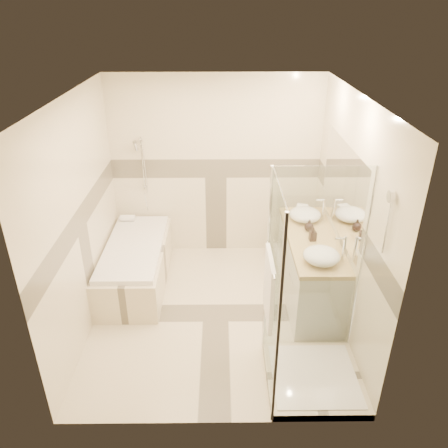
{
  "coord_description": "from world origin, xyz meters",
  "views": [
    {
      "loc": [
        0.06,
        -4.09,
        3.29
      ],
      "look_at": [
        0.1,
        0.25,
        1.05
      ],
      "focal_mm": 35.0,
      "sensor_mm": 36.0,
      "label": 1
    }
  ],
  "objects_px": {
    "shower_enclosure": "(304,336)",
    "amenity_bottle_a": "(313,234)",
    "vessel_sink_far": "(321,256)",
    "amenity_bottle_b": "(309,225)",
    "vanity": "(309,268)",
    "bathtub": "(136,262)",
    "vessel_sink_near": "(305,214)"
  },
  "relations": [
    {
      "from": "shower_enclosure",
      "to": "amenity_bottle_a",
      "type": "height_order",
      "value": "shower_enclosure"
    },
    {
      "from": "vessel_sink_far",
      "to": "vanity",
      "type": "bearing_deg",
      "value": 87.87
    },
    {
      "from": "vessel_sink_near",
      "to": "amenity_bottle_b",
      "type": "xyz_separation_m",
      "value": [
        0.0,
        -0.28,
        -0.01
      ]
    },
    {
      "from": "vessel_sink_far",
      "to": "amenity_bottle_b",
      "type": "height_order",
      "value": "vessel_sink_far"
    },
    {
      "from": "vessel_sink_near",
      "to": "vanity",
      "type": "bearing_deg",
      "value": -87.37
    },
    {
      "from": "shower_enclosure",
      "to": "amenity_bottle_a",
      "type": "xyz_separation_m",
      "value": [
        0.27,
        1.2,
        0.43
      ]
    },
    {
      "from": "vessel_sink_near",
      "to": "shower_enclosure",
      "type": "bearing_deg",
      "value": -99.09
    },
    {
      "from": "amenity_bottle_a",
      "to": "vanity",
      "type": "bearing_deg",
      "value": 75.17
    },
    {
      "from": "vanity",
      "to": "amenity_bottle_b",
      "type": "bearing_deg",
      "value": 97.29
    },
    {
      "from": "vanity",
      "to": "shower_enclosure",
      "type": "bearing_deg",
      "value": -102.97
    },
    {
      "from": "vessel_sink_far",
      "to": "shower_enclosure",
      "type": "bearing_deg",
      "value": -110.41
    },
    {
      "from": "vessel_sink_near",
      "to": "bathtub",
      "type": "bearing_deg",
      "value": -177.73
    },
    {
      "from": "amenity_bottle_a",
      "to": "amenity_bottle_b",
      "type": "bearing_deg",
      "value": 90.0
    },
    {
      "from": "vessel_sink_near",
      "to": "vessel_sink_far",
      "type": "relative_size",
      "value": 1.02
    },
    {
      "from": "bathtub",
      "to": "vessel_sink_near",
      "type": "relative_size",
      "value": 4.37
    },
    {
      "from": "vessel_sink_far",
      "to": "vessel_sink_near",
      "type": "bearing_deg",
      "value": 90.0
    },
    {
      "from": "shower_enclosure",
      "to": "vessel_sink_near",
      "type": "xyz_separation_m",
      "value": [
        0.27,
        1.71,
        0.42
      ]
    },
    {
      "from": "shower_enclosure",
      "to": "bathtub",
      "type": "bearing_deg",
      "value": 138.9
    },
    {
      "from": "shower_enclosure",
      "to": "vessel_sink_far",
      "type": "xyz_separation_m",
      "value": [
        0.27,
        0.73,
        0.42
      ]
    },
    {
      "from": "amenity_bottle_a",
      "to": "amenity_bottle_b",
      "type": "distance_m",
      "value": 0.23
    },
    {
      "from": "shower_enclosure",
      "to": "amenity_bottle_b",
      "type": "xyz_separation_m",
      "value": [
        0.27,
        1.43,
        0.42
      ]
    },
    {
      "from": "bathtub",
      "to": "vessel_sink_near",
      "type": "bearing_deg",
      "value": 2.27
    },
    {
      "from": "shower_enclosure",
      "to": "amenity_bottle_b",
      "type": "height_order",
      "value": "shower_enclosure"
    },
    {
      "from": "shower_enclosure",
      "to": "vessel_sink_far",
      "type": "bearing_deg",
      "value": 69.59
    },
    {
      "from": "vessel_sink_near",
      "to": "amenity_bottle_a",
      "type": "relative_size",
      "value": 2.4
    },
    {
      "from": "vessel_sink_far",
      "to": "amenity_bottle_a",
      "type": "relative_size",
      "value": 2.36
    },
    {
      "from": "vanity",
      "to": "shower_enclosure",
      "type": "distance_m",
      "value": 1.31
    },
    {
      "from": "bathtub",
      "to": "vessel_sink_far",
      "type": "xyz_separation_m",
      "value": [
        2.13,
        -0.89,
        0.62
      ]
    },
    {
      "from": "vessel_sink_far",
      "to": "amenity_bottle_b",
      "type": "relative_size",
      "value": 2.68
    },
    {
      "from": "vanity",
      "to": "vessel_sink_far",
      "type": "bearing_deg",
      "value": -92.13
    },
    {
      "from": "vanity",
      "to": "vessel_sink_near",
      "type": "height_order",
      "value": "vessel_sink_near"
    },
    {
      "from": "amenity_bottle_a",
      "to": "amenity_bottle_b",
      "type": "height_order",
      "value": "amenity_bottle_a"
    }
  ]
}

